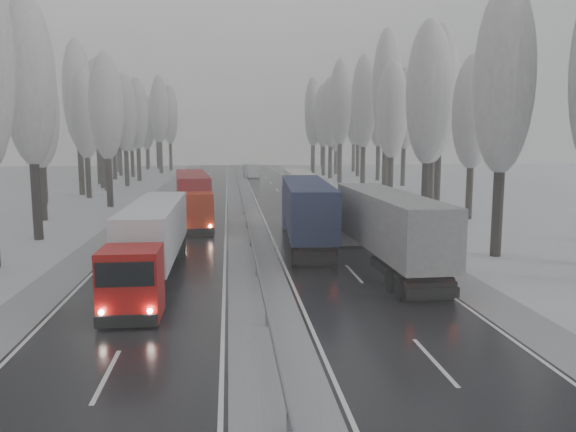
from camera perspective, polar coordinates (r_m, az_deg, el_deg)
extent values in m
plane|color=silver|center=(18.58, -1.29, -15.27)|extent=(260.00, 260.00, 0.00)
cube|color=black|center=(48.04, 1.99, -0.73)|extent=(7.50, 200.00, 0.03)
cube|color=black|center=(47.73, -10.59, -0.92)|extent=(7.50, 200.00, 0.03)
cube|color=#97999E|center=(47.60, -4.28, -0.83)|extent=(3.00, 200.00, 0.04)
cube|color=#97999E|center=(48.97, 7.73, -0.63)|extent=(2.40, 200.00, 0.04)
cube|color=#97999E|center=(48.39, -16.45, -0.99)|extent=(2.40, 200.00, 0.04)
cube|color=slate|center=(47.51, -4.29, -0.14)|extent=(0.06, 200.00, 0.32)
cube|color=slate|center=(14.86, 0.07, -20.29)|extent=(0.12, 0.12, 0.60)
cube|color=slate|center=(45.58, -4.21, -0.87)|extent=(0.12, 0.12, 0.60)
cube|color=slate|center=(77.34, -4.98, 2.80)|extent=(0.12, 0.12, 0.60)
cylinder|color=black|center=(36.85, 20.50, 0.45)|extent=(0.68, 0.68, 5.60)
ellipsoid|color=gray|center=(36.73, 21.13, 12.92)|extent=(3.60, 3.60, 11.45)
cylinder|color=black|center=(47.04, 13.77, 2.28)|extent=(0.68, 0.68, 5.62)
ellipsoid|color=gray|center=(46.95, 14.10, 12.08)|extent=(3.60, 3.60, 11.48)
cylinder|color=black|center=(52.82, 17.93, 2.36)|extent=(0.64, 0.64, 4.94)
ellipsoid|color=gray|center=(52.64, 18.27, 10.02)|extent=(3.60, 3.60, 10.09)
cylinder|color=black|center=(55.82, 14.23, 2.99)|extent=(0.66, 0.66, 5.32)
ellipsoid|color=gray|center=(55.70, 14.50, 10.81)|extent=(3.60, 3.60, 10.88)
cylinder|color=black|center=(60.30, 14.93, 3.80)|extent=(0.72, 0.72, 6.31)
ellipsoid|color=gray|center=(60.34, 15.24, 12.36)|extent=(3.60, 3.60, 12.90)
cylinder|color=black|center=(65.43, 10.36, 3.84)|extent=(0.67, 0.67, 5.38)
ellipsoid|color=gray|center=(65.33, 10.53, 10.57)|extent=(3.60, 3.60, 10.98)
cylinder|color=black|center=(71.22, 14.31, 3.74)|extent=(0.62, 0.62, 4.59)
ellipsoid|color=gray|center=(71.06, 14.50, 9.02)|extent=(3.60, 3.60, 9.39)
cylinder|color=black|center=(70.82, 9.82, 4.80)|extent=(0.76, 0.76, 6.95)
ellipsoid|color=gray|center=(70.97, 10.02, 12.83)|extent=(3.60, 3.60, 14.19)
cylinder|color=black|center=(76.75, 13.99, 4.79)|extent=(0.74, 0.74, 6.59)
ellipsoid|color=gray|center=(76.83, 14.24, 11.82)|extent=(3.60, 3.60, 13.46)
cylinder|color=black|center=(80.65, 7.60, 5.03)|extent=(0.72, 0.72, 6.37)
ellipsoid|color=gray|center=(80.69, 7.73, 11.49)|extent=(3.60, 3.60, 13.01)
cylinder|color=black|center=(86.43, 11.61, 5.00)|extent=(0.70, 0.70, 5.97)
ellipsoid|color=gray|center=(86.42, 11.77, 10.66)|extent=(3.60, 3.60, 12.20)
cylinder|color=black|center=(90.80, 5.26, 5.48)|extent=(0.74, 0.74, 6.65)
ellipsoid|color=gray|center=(90.88, 5.34, 11.48)|extent=(3.60, 3.60, 13.59)
cylinder|color=black|center=(96.39, 9.12, 5.41)|extent=(0.71, 0.71, 6.14)
ellipsoid|color=gray|center=(96.39, 9.23, 10.62)|extent=(3.60, 3.60, 12.54)
cylinder|color=black|center=(100.42, 4.30, 5.57)|extent=(0.71, 0.71, 6.05)
ellipsoid|color=gray|center=(100.42, 4.35, 10.51)|extent=(3.60, 3.60, 12.37)
cylinder|color=black|center=(105.53, 7.08, 5.72)|extent=(0.72, 0.72, 6.30)
ellipsoid|color=gray|center=(105.55, 7.17, 10.60)|extent=(3.60, 3.60, 12.87)
cylinder|color=black|center=(107.83, 3.62, 5.70)|extent=(0.70, 0.70, 5.88)
ellipsoid|color=gray|center=(107.81, 3.66, 10.16)|extent=(3.60, 3.60, 12.00)
cylinder|color=black|center=(112.34, 4.86, 5.52)|extent=(0.64, 0.64, 4.86)
ellipsoid|color=gray|center=(112.25, 4.90, 9.06)|extent=(3.60, 3.60, 9.92)
cylinder|color=black|center=(114.69, 2.58, 5.87)|extent=(0.70, 0.70, 5.98)
ellipsoid|color=gray|center=(114.69, 2.60, 10.14)|extent=(3.60, 3.60, 12.21)
cylinder|color=black|center=(120.32, 6.66, 5.98)|extent=(0.71, 0.71, 6.19)
ellipsoid|color=gray|center=(120.33, 6.73, 10.19)|extent=(3.60, 3.60, 12.64)
cylinder|color=black|center=(124.60, 2.50, 6.25)|extent=(0.75, 0.75, 6.86)
ellipsoid|color=gray|center=(124.68, 2.52, 10.75)|extent=(3.60, 3.60, 14.01)
cylinder|color=black|center=(129.76, 5.30, 6.00)|extent=(0.68, 0.68, 5.55)
ellipsoid|color=gray|center=(129.72, 5.34, 9.51)|extent=(3.60, 3.60, 11.33)
cylinder|color=black|center=(135.31, 2.54, 6.23)|extent=(0.71, 0.71, 6.09)
ellipsoid|color=gray|center=(135.31, 2.57, 9.92)|extent=(3.60, 3.60, 12.45)
cylinder|color=black|center=(139.71, 3.45, 6.16)|extent=(0.67, 0.67, 5.49)
ellipsoid|color=gray|center=(139.67, 3.47, 9.37)|extent=(3.60, 3.60, 11.21)
cylinder|color=black|center=(44.01, -24.19, 1.56)|extent=(0.69, 0.69, 5.83)
ellipsoid|color=gray|center=(43.96, -24.83, 12.42)|extent=(3.60, 3.60, 11.92)
cylinder|color=black|center=(53.97, -23.66, 2.24)|extent=(0.65, 0.65, 5.03)
ellipsoid|color=gray|center=(53.81, -24.10, 9.87)|extent=(3.60, 3.60, 10.28)
cylinder|color=black|center=(62.19, -17.69, 3.40)|extent=(0.67, 0.67, 5.44)
ellipsoid|color=gray|center=(62.10, -18.00, 10.56)|extent=(3.60, 3.60, 11.11)
cylinder|color=black|center=(68.04, -23.56, 3.60)|extent=(0.69, 0.69, 5.72)
ellipsoid|color=gray|center=(67.99, -23.95, 10.48)|extent=(3.60, 3.60, 11.69)
cylinder|color=black|center=(71.89, -19.63, 3.81)|extent=(0.66, 0.66, 5.23)
ellipsoid|color=gray|center=(71.79, -19.92, 9.76)|extent=(3.60, 3.60, 10.68)
cylinder|color=black|center=(76.16, -20.27, 4.51)|extent=(0.74, 0.74, 6.60)
ellipsoid|color=gray|center=(76.24, -20.62, 11.60)|extent=(3.60, 3.60, 13.49)
cylinder|color=black|center=(81.25, -17.98, 4.30)|extent=(0.65, 0.65, 5.16)
ellipsoid|color=gray|center=(81.15, -18.21, 9.50)|extent=(3.60, 3.60, 10.54)
cylinder|color=black|center=(85.43, -18.35, 4.66)|extent=(0.69, 0.69, 5.79)
ellipsoid|color=gray|center=(85.39, -18.60, 10.21)|extent=(3.60, 3.60, 11.84)
cylinder|color=black|center=(87.57, -16.07, 4.78)|extent=(0.68, 0.68, 5.64)
ellipsoid|color=gray|center=(87.52, -16.27, 10.06)|extent=(3.60, 3.60, 11.53)
cylinder|color=black|center=(92.41, -18.62, 5.11)|extent=(0.73, 0.73, 6.56)
ellipsoid|color=gray|center=(92.47, -18.88, 10.92)|extent=(3.60, 3.60, 13.40)
cylinder|color=black|center=(97.45, -14.90, 5.17)|extent=(0.69, 0.69, 5.79)
ellipsoid|color=gray|center=(97.42, -15.08, 10.04)|extent=(3.60, 3.60, 11.84)
cylinder|color=black|center=(102.19, -17.21, 5.44)|extent=(0.74, 0.74, 6.65)
ellipsoid|color=gray|center=(102.26, -17.44, 10.76)|extent=(3.60, 3.60, 13.58)
cylinder|color=black|center=(107.10, -15.51, 5.20)|extent=(0.65, 0.65, 5.12)
ellipsoid|color=gray|center=(107.02, -15.66, 9.12)|extent=(3.60, 3.60, 10.46)
cylinder|color=black|center=(111.52, -16.65, 5.45)|extent=(0.69, 0.69, 5.84)
ellipsoid|color=gray|center=(111.50, -16.83, 9.73)|extent=(3.60, 3.60, 11.92)
cylinder|color=black|center=(117.21, -12.80, 5.90)|extent=(0.74, 0.74, 6.67)
ellipsoid|color=gray|center=(117.27, -12.94, 10.56)|extent=(3.60, 3.60, 13.63)
cylinder|color=black|center=(122.55, -16.84, 5.75)|extent=(0.72, 0.72, 6.31)
ellipsoid|color=gray|center=(122.57, -17.01, 9.96)|extent=(3.60, 3.60, 12.88)
cylinder|color=black|center=(126.43, -11.84, 5.98)|extent=(0.72, 0.72, 6.29)
ellipsoid|color=gray|center=(126.45, -11.95, 10.05)|extent=(3.60, 3.60, 12.84)
cylinder|color=black|center=(131.10, -14.10, 5.67)|extent=(0.64, 0.64, 4.86)
ellipsoid|color=gray|center=(131.02, -14.21, 8.70)|extent=(3.60, 3.60, 9.92)
cylinder|color=black|center=(133.36, -13.06, 6.12)|extent=(0.74, 0.74, 6.63)
ellipsoid|color=gray|center=(133.41, -13.19, 10.18)|extent=(3.60, 3.60, 13.54)
cylinder|color=black|center=(137.70, -14.01, 5.97)|extent=(0.69, 0.69, 5.79)
ellipsoid|color=gray|center=(137.68, -14.13, 9.41)|extent=(3.60, 3.60, 11.82)
cube|color=#535359|center=(38.99, 6.54, -0.29)|extent=(2.69, 2.79, 3.15)
cube|color=black|center=(40.16, 6.11, 1.02)|extent=(2.41, 0.16, 1.05)
cube|color=black|center=(40.55, 6.03, -1.76)|extent=(2.63, 0.22, 0.52)
cube|color=slate|center=(31.04, 10.21, -0.45)|extent=(3.00, 13.70, 2.94)
cube|color=black|center=(25.19, 14.83, -7.83)|extent=(2.42, 0.18, 0.47)
cube|color=black|center=(27.92, 12.45, -5.74)|extent=(2.45, 5.82, 0.47)
cube|color=black|center=(25.76, 14.33, -7.94)|extent=(2.41, 0.12, 0.63)
cylinder|color=black|center=(38.13, 5.21, -2.26)|extent=(0.39, 1.10, 1.09)
cylinder|color=black|center=(38.66, 8.40, -2.17)|extent=(0.39, 1.10, 1.09)
cylinder|color=black|center=(27.24, 10.54, -6.56)|extent=(0.39, 1.10, 1.09)
cylinder|color=black|center=(27.99, 14.86, -6.30)|extent=(0.39, 1.10, 1.09)
cylinder|color=black|center=(26.00, 11.46, -7.30)|extent=(0.39, 1.10, 1.09)
cylinder|color=black|center=(26.78, 15.96, -7.00)|extent=(0.39, 1.10, 1.09)
sphere|color=#FF0C05|center=(24.55, 12.80, -6.15)|extent=(0.21, 0.21, 0.21)
sphere|color=#FF0C05|center=(25.30, 17.06, -5.88)|extent=(0.21, 0.21, 0.21)
sphere|color=white|center=(40.29, 4.65, -1.20)|extent=(0.23, 0.23, 0.23)
sphere|color=white|center=(40.75, 7.40, -1.14)|extent=(0.23, 0.23, 0.23)
cube|color=#1A2041|center=(45.50, 1.09, 1.00)|extent=(2.84, 2.94, 3.21)
cube|color=black|center=(46.74, 0.99, 2.12)|extent=(2.47, 0.26, 1.07)
cube|color=black|center=(47.10, 0.97, -0.33)|extent=(2.68, 0.32, 0.54)
cube|color=#141C37|center=(37.09, 1.91, 1.14)|extent=(3.57, 14.07, 3.00)
cube|color=black|center=(30.59, 2.90, -4.73)|extent=(2.47, 0.28, 0.48)
cube|color=black|center=(33.62, 2.40, -3.19)|extent=(2.71, 6.02, 0.48)
cube|color=black|center=(31.21, 2.80, -4.88)|extent=(2.46, 0.21, 0.64)
cylinder|color=black|center=(44.76, -0.28, -0.68)|extent=(0.44, 1.13, 1.11)
cylinder|color=black|center=(44.90, 2.59, -0.66)|extent=(0.44, 1.13, 1.11)
cylinder|color=black|center=(33.18, 0.52, -3.77)|extent=(0.44, 1.13, 1.11)
cylinder|color=black|center=(33.37, 4.39, -3.72)|extent=(0.44, 1.13, 1.11)
cylinder|color=black|center=(31.82, 0.65, -4.28)|extent=(0.44, 1.13, 1.11)
cylinder|color=black|center=(32.02, 4.69, -4.23)|extent=(0.44, 1.13, 1.11)
sphere|color=#FF0C05|center=(30.26, 1.01, -3.21)|extent=(0.21, 0.21, 0.21)
sphere|color=#FF0C05|center=(30.45, 4.84, -3.16)|extent=(0.21, 0.21, 0.21)
sphere|color=white|center=(47.02, -0.27, 0.18)|extent=(0.24, 0.24, 0.24)
sphere|color=white|center=(47.15, 2.21, 0.20)|extent=(0.24, 0.24, 0.24)
cube|color=#AFA89B|center=(66.35, 0.55, 2.99)|extent=(2.32, 2.41, 2.71)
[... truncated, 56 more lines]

